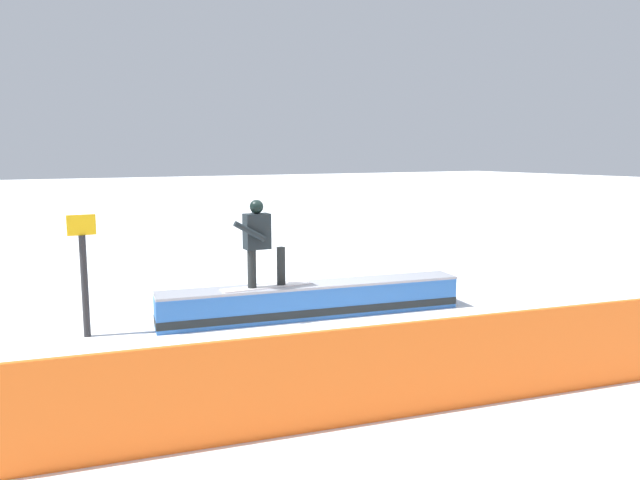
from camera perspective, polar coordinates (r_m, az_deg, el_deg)
ground_plane at (r=10.21m, az=-0.61°, el=-7.18°), size 120.00×120.00×0.00m
grind_box at (r=10.14m, az=-0.61°, el=-5.80°), size 5.14×1.45×0.56m
snowboarder at (r=9.68m, az=-5.70°, el=-0.04°), size 1.51×0.42×1.42m
safety_fence at (r=6.92m, az=15.74°, el=-10.70°), size 10.03×1.79×1.00m
trail_marker at (r=9.55m, az=-21.28°, el=-2.80°), size 0.40×0.10×1.82m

